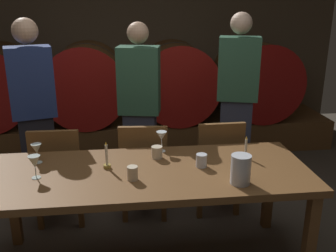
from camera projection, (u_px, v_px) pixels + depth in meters
name	position (u px, v px, depth m)	size (l,w,h in m)	color
back_wall	(130.00, 39.00, 5.19)	(5.66, 0.24, 2.70)	brown
barrel_shelf	(133.00, 132.00, 5.04)	(5.10, 0.90, 0.38)	brown
wine_barrel_center_left	(87.00, 83.00, 4.77)	(0.99, 0.93, 0.99)	brown
wine_barrel_center_right	(176.00, 81.00, 4.89)	(0.99, 0.93, 0.99)	brown
wine_barrel_far_right	(255.00, 79.00, 5.01)	(0.99, 0.93, 0.99)	brown
dining_table	(148.00, 180.00, 2.61)	(2.21, 0.85, 0.75)	brown
chair_left	(59.00, 171.00, 3.20)	(0.41, 0.41, 0.88)	brown
chair_center	(144.00, 166.00, 3.29)	(0.43, 0.43, 0.88)	brown
chair_right	(217.00, 162.00, 3.37)	(0.41, 0.41, 0.88)	brown
guest_left	(34.00, 113.00, 3.43)	(0.43, 0.34, 1.71)	black
guest_center	(140.00, 110.00, 3.62)	(0.42, 0.31, 1.67)	#33384C
guest_right	(237.00, 103.00, 3.69)	(0.43, 0.34, 1.75)	#33384C
candle_left	(107.00, 161.00, 2.61)	(0.05, 0.05, 0.20)	olive
candle_right	(246.00, 152.00, 2.79)	(0.05, 0.05, 0.17)	olive
pitcher	(241.00, 169.00, 2.38)	(0.13, 0.13, 0.19)	silver
wine_glass_left	(37.00, 149.00, 2.68)	(0.07, 0.07, 0.14)	silver
wine_glass_center	(35.00, 162.00, 2.45)	(0.08, 0.08, 0.16)	silver
wine_glass_right	(162.00, 136.00, 2.88)	(0.08, 0.08, 0.16)	white
cup_center_left	(133.00, 173.00, 2.44)	(0.07, 0.07, 0.09)	beige
cup_center_right	(157.00, 152.00, 2.79)	(0.08, 0.08, 0.09)	beige
cup_far_right	(201.00, 160.00, 2.64)	(0.08, 0.08, 0.09)	silver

